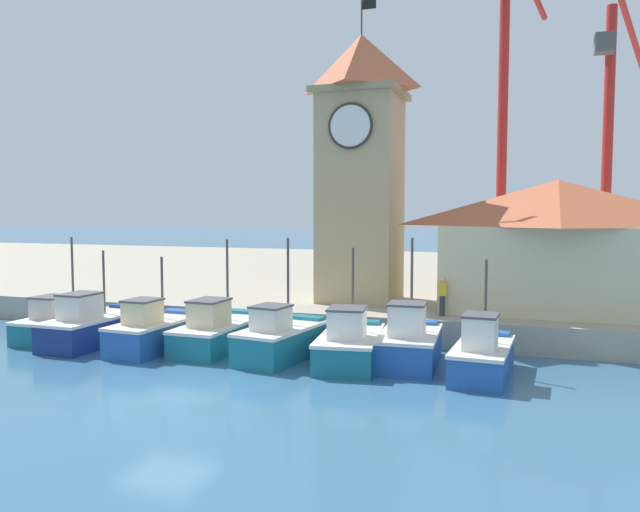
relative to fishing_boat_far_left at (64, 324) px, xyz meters
The scene contains 15 objects.
ground_plane 10.50m from the fishing_boat_far_left, 33.20° to the right, with size 300.00×300.00×0.00m, color #386689.
quay_wharf 24.69m from the fishing_boat_far_left, 69.20° to the left, with size 120.00×40.00×1.17m, color #A89E89.
fishing_boat_far_left is the anchor object (origin of this frame).
fishing_boat_left_outer 2.02m from the fishing_boat_far_left, 14.27° to the right, with size 2.18×5.02×3.89m.
fishing_boat_left_inner 5.02m from the fishing_boat_far_left, ahead, with size 2.06×4.45×3.72m.
fishing_boat_mid_left 7.34m from the fishing_boat_far_left, ahead, with size 2.17×5.15×4.41m.
fishing_boat_center 10.32m from the fishing_boat_far_left, ahead, with size 2.54×4.46×4.55m.
fishing_boat_mid_right 12.98m from the fishing_boat_far_left, ahead, with size 2.66×4.83×4.21m.
fishing_boat_right_inner 15.06m from the fishing_boat_far_left, ahead, with size 2.31×4.22×4.59m.
fishing_boat_right_outer 17.69m from the fishing_boat_far_left, ahead, with size 2.00×4.30×3.91m.
clock_tower 15.34m from the fishing_boat_far_left, 33.58° to the left, with size 4.09×4.09×14.34m.
warehouse_right 21.69m from the fishing_boat_far_left, 19.38° to the left, with size 9.95×5.45×5.73m.
port_crane_near 24.82m from the fishing_boat_far_left, 41.48° to the left, with size 3.37×8.80×20.00m.
port_crane_far 29.21m from the fishing_boat_far_left, 35.47° to the left, with size 4.14×10.38×17.28m.
dock_worker_near_tower 16.33m from the fishing_boat_far_left, 15.48° to the left, with size 0.34×0.22×1.62m.
Camera 1 is at (10.36, -16.04, 5.64)m, focal length 35.00 mm.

